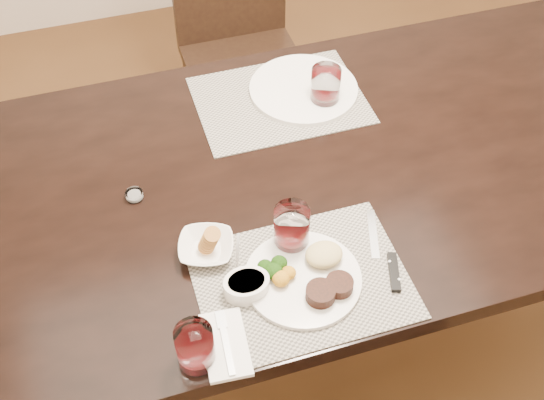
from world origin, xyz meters
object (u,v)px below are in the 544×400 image
object	(u,v)px
chair_far	(239,38)
wine_glass_near	(292,229)
dinner_plate	(309,276)
cracker_bowl	(206,247)
far_plate	(303,89)
steak_knife	(389,263)

from	to	relation	value
chair_far	wine_glass_near	xyz separation A→B (m)	(-0.18, -1.15, 0.30)
chair_far	dinner_plate	size ratio (longest dim) A/B	3.49
cracker_bowl	far_plate	distance (m)	0.62
chair_far	cracker_bowl	world-z (taller)	chair_far
steak_knife	far_plate	distance (m)	0.63
dinner_plate	wine_glass_near	bearing A→B (deg)	98.89
steak_knife	cracker_bowl	distance (m)	0.41
wine_glass_near	far_plate	world-z (taller)	wine_glass_near
steak_knife	far_plate	bearing A→B (deg)	106.53
chair_far	far_plate	world-z (taller)	chair_far
dinner_plate	far_plate	world-z (taller)	dinner_plate
chair_far	steak_knife	world-z (taller)	chair_far
cracker_bowl	steak_knife	bearing A→B (deg)	-22.11
chair_far	wine_glass_near	size ratio (longest dim) A/B	8.12
steak_knife	chair_far	bearing A→B (deg)	108.21
steak_knife	cracker_bowl	bearing A→B (deg)	175.78
steak_knife	far_plate	xyz separation A→B (m)	(0.01, 0.63, 0.00)
far_plate	dinner_plate	bearing A→B (deg)	-108.05
chair_far	far_plate	xyz separation A→B (m)	(0.02, -0.64, 0.26)
chair_far	cracker_bowl	xyz separation A→B (m)	(-0.37, -1.12, 0.27)
wine_glass_near	far_plate	distance (m)	0.55
dinner_plate	wine_glass_near	world-z (taller)	wine_glass_near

